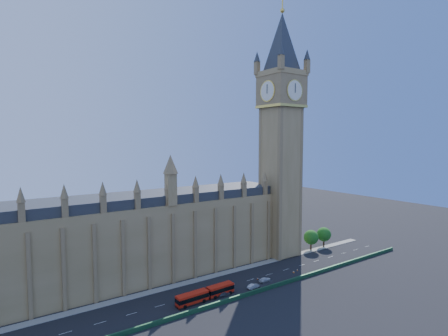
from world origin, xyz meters
TOP-DOWN VIEW (x-y plane):
  - ground at (0.00, 0.00)m, footprint 400.00×400.00m
  - palace_westminster at (-25.00, 22.00)m, footprint 120.00×20.00m
  - elizabeth_tower at (38.00, 13.99)m, footprint 20.59×20.59m
  - bridge_parapet at (0.00, -9.00)m, footprint 160.00×0.60m
  - kerb_north at (0.00, 9.50)m, footprint 160.00×3.00m
  - tree_east_near at (52.22, 10.08)m, footprint 6.00×6.00m
  - tree_east_far at (60.22, 10.08)m, footprint 6.00×6.00m
  - red_bus at (-7.61, -4.04)m, footprint 18.56×3.41m
  - car_grey at (-2.00, -4.98)m, footprint 4.01×1.70m
  - car_silver at (8.58, -5.63)m, footprint 4.28×1.75m
  - car_white at (14.94, -3.73)m, footprint 4.36×1.78m
  - cone_a at (28.00, -3.80)m, footprint 0.43×0.43m
  - cone_b at (30.45, -3.04)m, footprint 0.44×0.44m
  - cone_c at (14.00, -1.09)m, footprint 0.52×0.52m
  - cone_d at (28.10, -3.42)m, footprint 0.43×0.43m

SIDE VIEW (x-z plane):
  - ground at x=0.00m, z-range 0.00..0.00m
  - kerb_north at x=0.00m, z-range 0.00..0.16m
  - cone_c at x=14.00m, z-range 0.00..0.62m
  - cone_b at x=30.45m, z-range 0.00..0.63m
  - cone_d at x=28.10m, z-range 0.00..0.63m
  - cone_a at x=28.00m, z-range 0.00..0.66m
  - bridge_parapet at x=0.00m, z-range 0.00..1.20m
  - car_white at x=14.94m, z-range 0.00..1.27m
  - car_grey at x=-2.00m, z-range 0.00..1.35m
  - car_silver at x=8.58m, z-range 0.00..1.38m
  - red_bus at x=-7.61m, z-range 0.08..3.23m
  - tree_east_near at x=52.22m, z-range 1.39..9.89m
  - tree_east_far at x=60.22m, z-range 1.39..9.89m
  - palace_westminster at x=-25.00m, z-range -0.14..27.86m
  - elizabeth_tower at x=38.00m, z-range 2.06..107.06m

